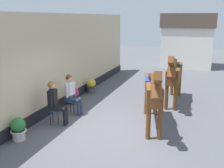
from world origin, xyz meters
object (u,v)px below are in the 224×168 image
object	(u,v)px
saddled_horse_near	(153,90)
saddled_horse_far	(174,74)
seated_visitor_near	(55,101)
seated_visitor_far	(71,92)
flower_planter_nearest	(18,128)
flower_planter_farthest	(91,85)
flower_planter_inner_far	(74,95)

from	to	relation	value
saddled_horse_near	saddled_horse_far	distance (m)	2.61
seated_visitor_near	seated_visitor_far	world-z (taller)	same
flower_planter_nearest	flower_planter_farthest	size ratio (longest dim) A/B	1.00
flower_planter_nearest	flower_planter_inner_far	xyz separation A→B (m)	(-0.00, 3.29, 0.00)
flower_planter_nearest	flower_planter_farthest	xyz separation A→B (m)	(0.01, 4.93, 0.00)
saddled_horse_near	flower_planter_farthest	xyz separation A→B (m)	(-3.26, 2.85, -0.82)
saddled_horse_far	flower_planter_farthest	bearing A→B (deg)	175.79
saddled_horse_near	flower_planter_farthest	world-z (taller)	saddled_horse_near
seated_visitor_far	flower_planter_nearest	bearing A→B (deg)	-100.80
seated_visitor_far	saddled_horse_near	world-z (taller)	saddled_horse_near
saddled_horse_far	flower_planter_farthest	xyz separation A→B (m)	(-3.58, 0.26, -0.82)
saddled_horse_near	seated_visitor_far	bearing A→B (deg)	175.75
seated_visitor_far	flower_planter_inner_far	bearing A→B (deg)	113.82
seated_visitor_near	flower_planter_farthest	xyz separation A→B (m)	(-0.37, 3.65, -0.44)
seated_visitor_near	flower_planter_inner_far	size ratio (longest dim) A/B	2.17
flower_planter_inner_far	flower_planter_nearest	bearing A→B (deg)	-89.93
saddled_horse_far	flower_planter_nearest	distance (m)	5.95
flower_planter_inner_far	flower_planter_farthest	xyz separation A→B (m)	(0.02, 1.64, 0.00)
seated_visitor_near	flower_planter_farthest	distance (m)	3.69
saddled_horse_near	flower_planter_inner_far	size ratio (longest dim) A/B	4.60
seated_visitor_far	flower_planter_inner_far	xyz separation A→B (m)	(-0.44, 1.00, -0.44)
seated_visitor_far	saddled_horse_far	xyz separation A→B (m)	(3.16, 2.38, 0.38)
seated_visitor_near	saddled_horse_far	bearing A→B (deg)	46.54
seated_visitor_near	saddled_horse_near	size ratio (longest dim) A/B	0.47
saddled_horse_far	saddled_horse_near	bearing A→B (deg)	-97.16
saddled_horse_near	saddled_horse_far	xyz separation A→B (m)	(0.32, 2.59, 0.00)
saddled_horse_far	flower_planter_nearest	bearing A→B (deg)	-127.62
seated_visitor_near	seated_visitor_far	distance (m)	1.01
seated_visitor_near	saddled_horse_far	distance (m)	4.68
saddled_horse_far	flower_planter_nearest	world-z (taller)	saddled_horse_far
seated_visitor_far	saddled_horse_near	distance (m)	2.87
saddled_horse_far	flower_planter_inner_far	xyz separation A→B (m)	(-3.60, -1.38, -0.82)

